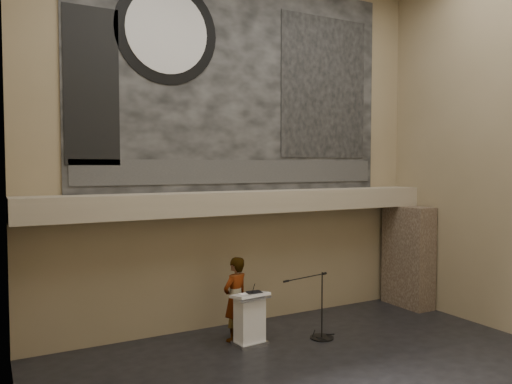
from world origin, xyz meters
TOP-DOWN VIEW (x-y plane):
  - wall_back at (0.00, 4.00)m, footprint 10.00×0.02m
  - wall_left at (-5.00, 0.00)m, footprint 0.02×8.00m
  - soffit at (0.00, 3.60)m, footprint 10.00×0.80m
  - sprinkler_left at (-1.60, 3.55)m, footprint 0.04×0.04m
  - sprinkler_right at (1.90, 3.55)m, footprint 0.04×0.04m
  - banner at (0.00, 3.97)m, footprint 8.00×0.05m
  - banner_text_strip at (0.00, 3.93)m, footprint 7.76×0.02m
  - banner_clock_rim at (-1.80, 3.93)m, footprint 2.30×0.02m
  - banner_clock_face at (-1.80, 3.91)m, footprint 1.84×0.02m
  - banner_building_print at (2.40, 3.93)m, footprint 2.60×0.02m
  - banner_brick_print at (-3.40, 3.93)m, footprint 1.10×0.02m
  - stone_pier at (4.65, 3.15)m, footprint 0.60×1.40m
  - lectern at (-0.50, 2.55)m, footprint 0.77×0.59m
  - binder at (-0.41, 2.51)m, footprint 0.32×0.27m
  - papers at (-0.62, 2.52)m, footprint 0.22×0.29m
  - speaker_person at (-0.65, 2.93)m, footprint 0.78×0.64m
  - mic_stand at (1.04, 2.15)m, footprint 1.38×0.52m

SIDE VIEW (x-z plane):
  - mic_stand at x=1.04m, z-range -0.52..0.95m
  - lectern at x=-0.50m, z-range -0.01..1.12m
  - speaker_person at x=-0.65m, z-range 0.00..1.83m
  - papers at x=-0.62m, z-range 1.10..1.10m
  - binder at x=-0.41m, z-range 1.10..1.14m
  - stone_pier at x=4.65m, z-range 0.00..2.70m
  - sprinkler_left at x=-1.60m, z-range 2.64..2.70m
  - sprinkler_right at x=1.90m, z-range 2.64..2.70m
  - soffit at x=0.00m, z-range 2.70..3.20m
  - banner_text_strip at x=0.00m, z-range 3.38..3.93m
  - wall_back at x=0.00m, z-range 0.00..8.50m
  - wall_left at x=-5.00m, z-range 0.00..8.50m
  - banner_brick_print at x=-3.40m, z-range 3.80..7.00m
  - banner at x=0.00m, z-range 3.20..8.20m
  - banner_building_print at x=2.40m, z-range 4.00..7.60m
  - banner_clock_rim at x=-1.80m, z-range 5.55..7.85m
  - banner_clock_face at x=-1.80m, z-range 5.78..7.62m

